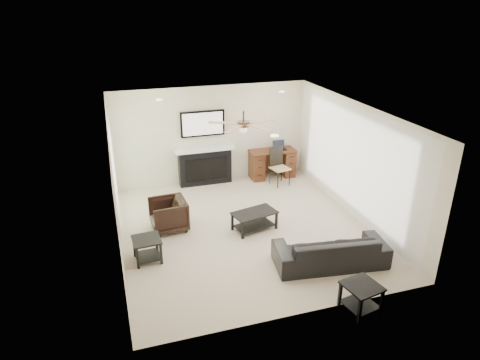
# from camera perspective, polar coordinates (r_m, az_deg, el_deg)

# --- Properties ---
(room_shell) EXTENTS (5.50, 5.54, 2.52)m
(room_shell) POSITION_cam_1_polar(r_m,az_deg,el_deg) (8.46, 1.71, 3.87)
(room_shell) COLOR #C0B19A
(room_shell) RESTS_ON ground
(sofa) EXTENTS (2.11, 1.05, 0.59)m
(sofa) POSITION_cam_1_polar(r_m,az_deg,el_deg) (7.97, 11.99, -9.08)
(sofa) COLOR black
(sofa) RESTS_ON ground
(armchair) EXTENTS (0.78, 0.76, 0.67)m
(armchair) POSITION_cam_1_polar(r_m,az_deg,el_deg) (9.01, -9.52, -4.57)
(armchair) COLOR black
(armchair) RESTS_ON ground
(coffee_table) EXTENTS (0.99, 0.69, 0.40)m
(coffee_table) POSITION_cam_1_polar(r_m,az_deg,el_deg) (8.94, 1.93, -5.45)
(coffee_table) COLOR black
(coffee_table) RESTS_ON ground
(end_table_near) EXTENTS (0.61, 0.61, 0.45)m
(end_table_near) POSITION_cam_1_polar(r_m,az_deg,el_deg) (7.08, 15.79, -14.81)
(end_table_near) COLOR black
(end_table_near) RESTS_ON ground
(end_table_left) EXTENTS (0.53, 0.53, 0.45)m
(end_table_left) POSITION_cam_1_polar(r_m,az_deg,el_deg) (8.12, -12.25, -9.06)
(end_table_left) COLOR black
(end_table_left) RESTS_ON ground
(fireplace_unit) EXTENTS (1.52, 0.34, 1.91)m
(fireplace_unit) POSITION_cam_1_polar(r_m,az_deg,el_deg) (10.87, -4.76, 4.17)
(fireplace_unit) COLOR black
(fireplace_unit) RESTS_ON ground
(desk) EXTENTS (1.22, 0.56, 0.76)m
(desk) POSITION_cam_1_polar(r_m,az_deg,el_deg) (11.49, 4.31, 2.20)
(desk) COLOR #3B1A0E
(desk) RESTS_ON ground
(desk_chair) EXTENTS (0.50, 0.52, 0.97)m
(desk_chair) POSITION_cam_1_polar(r_m,az_deg,el_deg) (10.98, 5.37, 1.72)
(desk_chair) COLOR black
(desk_chair) RESTS_ON ground
(laptop) EXTENTS (0.33, 0.24, 0.23)m
(laptop) POSITION_cam_1_polar(r_m,az_deg,el_deg) (11.38, 5.36, 4.59)
(laptop) COLOR black
(laptop) RESTS_ON desk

